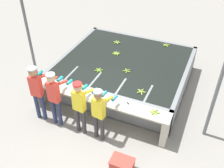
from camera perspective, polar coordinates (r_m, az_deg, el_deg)
name	(u,v)px	position (r m, az deg, el deg)	size (l,w,h in m)	color
ground_plane	(94,126)	(7.52, -3.92, -9.06)	(80.00, 80.00, 0.00)	gray
wash_tank	(124,72)	(8.84, 2.65, 2.72)	(4.08, 3.70, 0.87)	gray
work_ledge	(97,105)	(7.24, -3.32, -4.54)	(4.08, 0.45, 0.87)	#B7B2A3
worker_0	(37,88)	(7.34, -16.01, -0.90)	(0.45, 0.74, 1.74)	navy
worker_1	(55,94)	(7.05, -12.40, -2.19)	(0.45, 0.74, 1.71)	navy
worker_2	(80,103)	(6.73, -7.01, -4.16)	(0.45, 0.73, 1.65)	#38383D
worker_3	(99,110)	(6.55, -2.78, -5.73)	(0.47, 0.73, 1.60)	#38383D
banana_bunch_floating_0	(116,53)	(8.96, 0.94, 6.71)	(0.28, 0.28, 0.08)	#9EC642
banana_bunch_floating_1	(117,42)	(9.64, 1.08, 9.07)	(0.28, 0.27, 0.08)	#93BC3D
banana_bunch_floating_2	(141,92)	(7.28, 6.39, -1.64)	(0.27, 0.27, 0.08)	#9EC642
banana_bunch_floating_3	(127,71)	(8.07, 3.28, 2.88)	(0.28, 0.27, 0.08)	#75A333
banana_bunch_floating_4	(99,70)	(8.09, -2.88, 3.01)	(0.26, 0.28, 0.08)	#75A333
banana_bunch_floating_5	(166,45)	(9.66, 11.68, 8.32)	(0.28, 0.27, 0.08)	#93BC3D
banana_bunch_ledge_0	(155,112)	(6.69, 9.25, -6.05)	(0.28, 0.27, 0.08)	#8CB738
knife_0	(129,105)	(6.84, 3.78, -4.50)	(0.30, 0.24, 0.02)	silver
knife_1	(98,97)	(7.06, -3.07, -2.90)	(0.17, 0.33, 0.02)	silver
crate	(122,165)	(6.47, 2.18, -17.15)	(0.55, 0.39, 0.32)	#B73D33
support_post_left	(28,34)	(9.04, -17.75, 10.33)	(0.09, 0.09, 3.20)	slate
support_post_right	(218,88)	(6.70, 22.08, -0.73)	(0.09, 0.09, 3.20)	slate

